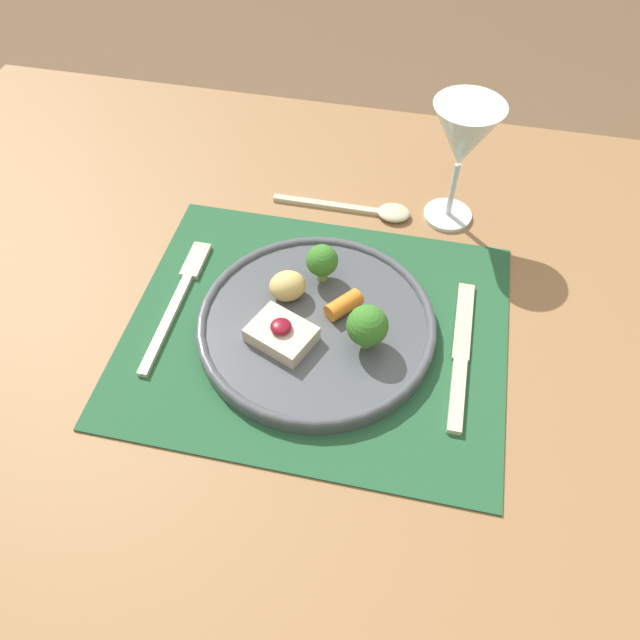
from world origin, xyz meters
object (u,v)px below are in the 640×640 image
fork (180,294)px  wine_glass_near (463,140)px  knife (460,362)px  spoon (373,210)px  dinner_plate (320,322)px

fork → wine_glass_near: bearing=36.3°
fork → knife: 0.36m
spoon → dinner_plate: bearing=-100.7°
fork → spoon: 0.30m
knife → dinner_plate: bearing=176.0°
knife → wine_glass_near: wine_glass_near is taller
spoon → fork: bearing=-139.0°
dinner_plate → spoon: dinner_plate is taller
dinner_plate → wine_glass_near: bearing=60.8°
knife → wine_glass_near: 0.29m
fork → knife: size_ratio=1.00×
dinner_plate → spoon: (0.03, 0.23, -0.01)m
wine_glass_near → fork: bearing=-144.9°
dinner_plate → wine_glass_near: 0.30m
fork → dinner_plate: bearing=-3.7°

